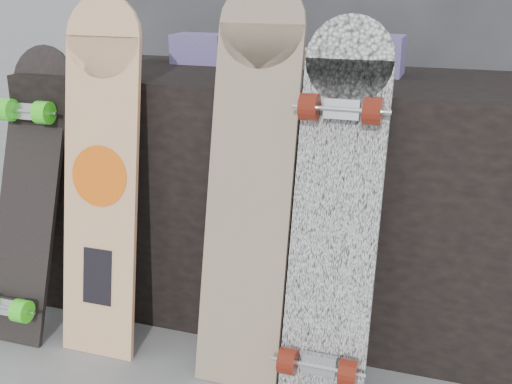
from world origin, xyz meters
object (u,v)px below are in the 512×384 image
(vendor_table, at_px, (280,194))
(longboard_celtic, at_px, (251,175))
(longboard_cascadia, at_px, (335,211))
(skateboard_dark, at_px, (26,190))
(longboard_geisha, at_px, (101,171))

(vendor_table, xyz_separation_m, longboard_celtic, (0.03, -0.37, 0.18))
(longboard_celtic, xyz_separation_m, longboard_cascadia, (0.24, -0.04, -0.06))
(longboard_cascadia, distance_m, skateboard_dark, 0.99)
(longboard_geisha, xyz_separation_m, longboard_celtic, (0.45, 0.03, 0.03))
(skateboard_dark, bearing_deg, longboard_cascadia, -1.82)
(longboard_geisha, relative_size, skateboard_dark, 1.18)
(longboard_cascadia, relative_size, skateboard_dark, 1.13)
(longboard_geisha, height_order, longboard_cascadia, longboard_geisha)
(vendor_table, relative_size, longboard_geisha, 1.52)
(skateboard_dark, bearing_deg, longboard_geisha, -4.21)
(vendor_table, relative_size, longboard_celtic, 1.46)
(longboard_cascadia, height_order, skateboard_dark, longboard_cascadia)
(longboard_geisha, relative_size, longboard_celtic, 0.96)
(skateboard_dark, bearing_deg, longboard_celtic, 0.58)
(vendor_table, distance_m, longboard_cascadia, 0.50)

